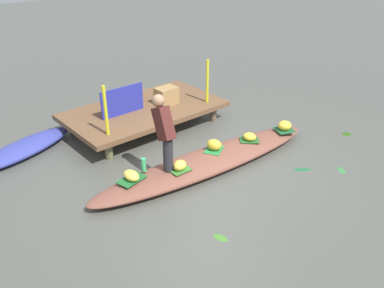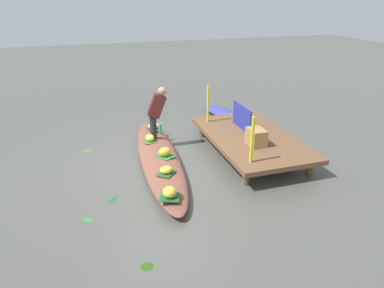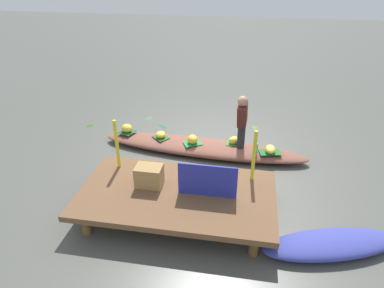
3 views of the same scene
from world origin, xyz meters
The scene contains 24 objects.
canal_water centered at (0.00, 0.00, 0.00)m, with size 40.00×40.00×0.00m, color #52524B.
dock_platform centered at (0.13, 2.11, 0.36)m, with size 3.20×1.80×0.42m.
vendor_boat centered at (0.00, 0.00, 0.12)m, with size 4.52×0.82×0.24m, color brown.
moored_boat centered at (-2.26, 2.56, 0.11)m, with size 2.05×0.62×0.22m, color #3A41A0.
leaf_mat_0 centered at (0.21, 0.08, 0.25)m, with size 0.38×0.28×0.01m, color #26823C.
banana_bunch_0 centered at (0.21, 0.08, 0.34)m, with size 0.27×0.22×0.19m, color gold.
leaf_mat_1 centered at (-0.68, -0.06, 0.25)m, with size 0.33×0.25×0.01m, color #3C7A2E.
banana_bunch_1 centered at (-0.68, -0.06, 0.33)m, with size 0.24×0.19×0.16m, color yellow.
leaf_mat_2 centered at (1.79, -0.21, 0.25)m, with size 0.33×0.34×0.01m, color #1F5530.
banana_bunch_2 centered at (1.79, -0.21, 0.34)m, with size 0.24×0.26×0.19m, color yellow.
leaf_mat_3 centered at (-1.44, 0.20, 0.25)m, with size 0.44×0.27×0.01m, color #1F662B.
banana_bunch_3 centered at (-1.44, 0.20, 0.32)m, with size 0.31×0.20×0.14m, color #F4D44F.
leaf_mat_4 centered at (0.95, -0.07, 0.25)m, with size 0.34×0.27×0.01m, color #275B26.
banana_bunch_4 centered at (0.95, -0.07, 0.32)m, with size 0.24×0.21×0.14m, color yellow.
vendor_person centered at (-0.81, 0.15, 0.94)m, with size 0.22×0.47×1.22m.
water_bottle centered at (-1.14, 0.29, 0.36)m, with size 0.08×0.08×0.23m, color #41BD72.
market_banner centered at (-0.37, 2.11, 0.70)m, with size 0.94×0.03×0.56m, color #272E9E.
railing_post_west centered at (-1.07, 1.51, 0.88)m, with size 0.06×0.06×0.92m, color yellow.
railing_post_east centered at (1.33, 1.51, 0.88)m, with size 0.06×0.06×0.92m, color yellow.
produce_crate centered at (0.61, 1.98, 0.60)m, with size 0.44×0.32×0.36m, color #A37C4A.
drifting_plant_0 centered at (1.68, -1.57, 0.00)m, with size 0.24×0.12×0.01m, color #387D3D.
drifting_plant_1 centered at (3.02, -0.85, 0.00)m, with size 0.18×0.18×0.01m, color #2B5715.
drifting_plant_2 centered at (1.19, -1.12, 0.00)m, with size 0.32×0.10×0.01m, color #1D6336.
drifting_plant_3 centered at (-1.12, -1.48, 0.00)m, with size 0.21×0.13×0.01m, color #46832B.
Camera 1 is at (-4.26, -4.57, 3.74)m, focal length 38.93 mm.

